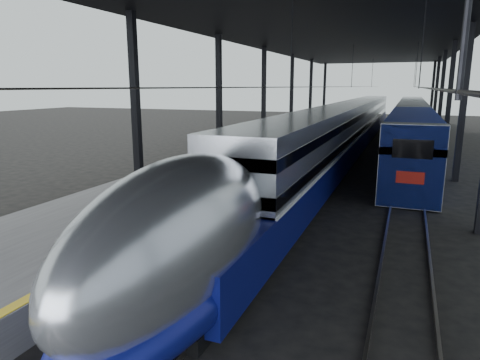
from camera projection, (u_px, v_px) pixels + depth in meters
The scene contains 8 objects.
ground at pixel (197, 244), 15.33m from camera, with size 160.00×160.00×0.00m, color black.
platform at pixel (271, 150), 34.65m from camera, with size 6.00×80.00×1.00m, color #4C4C4F.
yellow_strip at pixel (305, 145), 33.55m from camera, with size 0.30×80.00×0.01m, color gold.
rails at pixel (373, 161), 31.89m from camera, with size 6.52×80.00×0.16m.
canopy at pixel (344, 36), 30.88m from camera, with size 18.00×75.00×9.47m.
tgv_train at pixel (346, 131), 34.99m from camera, with size 2.88×65.20×4.13m.
second_train at pixel (411, 122), 43.84m from camera, with size 2.83×56.05×3.90m.
child at pixel (109, 232), 12.36m from camera, with size 0.30×0.20×0.83m, color #473417.
Camera 1 is at (6.73, -12.91, 5.53)m, focal length 32.00 mm.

